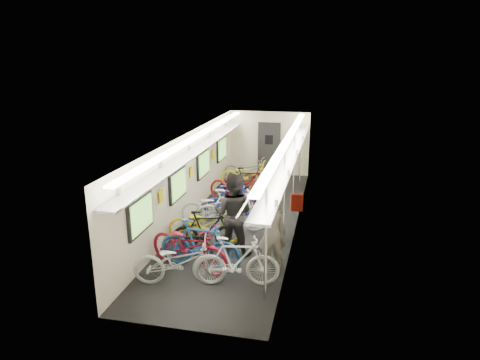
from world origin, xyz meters
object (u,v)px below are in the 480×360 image
at_px(bicycle_0, 180,262).
at_px(passenger_near, 272,233).
at_px(passenger_mid, 233,214).
at_px(bicycle_1, 200,245).
at_px(backpack, 297,202).

xyz_separation_m(bicycle_0, passenger_near, (1.69, 1.01, 0.33)).
xyz_separation_m(passenger_near, passenger_mid, (-0.98, 0.61, 0.13)).
distance_m(bicycle_1, passenger_mid, 1.13).
bearing_deg(passenger_mid, backpack, -169.97).
height_order(passenger_near, passenger_mid, passenger_mid).
relative_size(bicycle_0, bicycle_1, 1.01).
relative_size(bicycle_1, passenger_near, 1.13).
bearing_deg(bicycle_1, bicycle_0, 169.68).
bearing_deg(passenger_mid, bicycle_1, 64.64).
distance_m(bicycle_0, backpack, 2.87).
bearing_deg(backpack, passenger_near, -132.70).
relative_size(passenger_near, backpack, 4.31).
relative_size(passenger_mid, backpack, 5.02).
distance_m(bicycle_1, passenger_near, 1.55).
distance_m(bicycle_0, passenger_near, 2.00).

